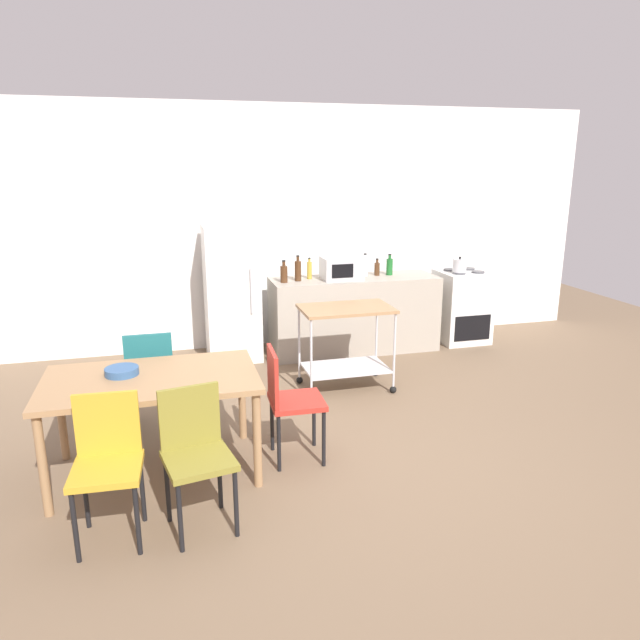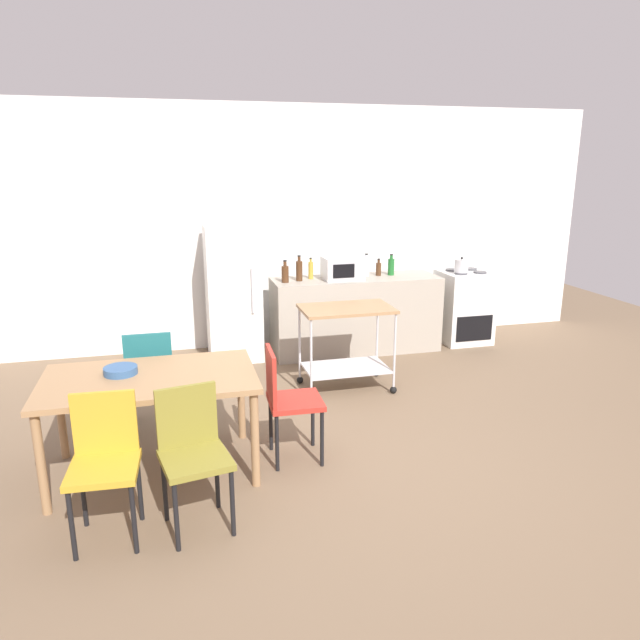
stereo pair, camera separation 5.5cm
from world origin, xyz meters
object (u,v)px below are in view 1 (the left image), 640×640
bottle_hot_sauce (390,266)px  chair_teal (150,373)px  microwave (341,268)px  dining_table (152,387)px  chair_mustard (107,458)px  kettle (460,265)px  chair_olive (196,449)px  bottle_sparkling_water (377,269)px  chair_red (288,396)px  bottle_vinegar (309,270)px  stove_oven (462,306)px  kitchen_cart (346,334)px  bottle_soy_sauce (365,266)px  refrigerator (232,293)px  fruit_bowl (122,371)px  bottle_wine (298,270)px  bottle_olive_oil (284,274)px

bottle_hot_sauce → chair_teal: bearing=-148.4°
bottle_hot_sauce → microwave: bearing=-170.2°
dining_table → chair_mustard: (-0.26, -0.71, -0.15)m
dining_table → kettle: 4.35m
chair_olive → bottle_sparkling_water: (2.38, 3.20, 0.47)m
chair_red → bottle_vinegar: bearing=-15.5°
chair_red → stove_oven: 3.74m
chair_olive → kitchen_cart: (1.59, 1.96, 0.05)m
microwave → kettle: 1.51m
dining_table → bottle_soy_sauce: bearing=45.0°
refrigerator → kitchen_cart: refrigerator is taller
fruit_bowl → chair_mustard: bearing=-94.3°
microwave → bottle_soy_sauce: bottle_soy_sauce is taller
chair_red → bottle_soy_sauce: 2.99m
dining_table → fruit_bowl: 0.25m
chair_red → fruit_bowl: bearing=84.4°
bottle_hot_sauce → refrigerator: bearing=178.9°
chair_red → bottle_vinegar: 2.71m
chair_olive → bottle_sparkling_water: bottle_sparkling_water is taller
bottle_sparkling_water → bottle_hot_sauce: (0.16, -0.01, 0.02)m
refrigerator → bottle_wine: 0.80m
chair_red → microwave: (1.16, 2.42, 0.51)m
bottle_wine → microwave: bearing=-3.9°
stove_oven → bottle_sparkling_water: bottle_sparkling_water is taller
chair_mustard → bottle_sparkling_water: (2.89, 3.18, 0.47)m
chair_teal → chair_mustard: same height
bottle_wine → bottle_soy_sauce: (0.85, 0.09, -0.01)m
chair_mustard → fruit_bowl: bearing=89.0°
chair_red → bottle_vinegar: (0.81, 2.54, 0.49)m
chair_red → fruit_bowl: (-1.18, 0.16, 0.26)m
microwave → fruit_bowl: bearing=-136.1°
dining_table → chair_teal: size_ratio=1.69×
dining_table → fruit_bowl: size_ratio=6.30×
stove_oven → bottle_sparkling_water: 1.26m
bottle_hot_sauce → stove_oven: bearing=-2.5°
stove_oven → kitchen_cart: bearing=-148.1°
bottle_vinegar → microwave: size_ratio=0.54×
refrigerator → fruit_bowl: (-1.08, -2.41, 0.00)m
kitchen_cart → bottle_soy_sauce: size_ratio=3.36×
dining_table → bottle_vinegar: bottle_vinegar is taller
chair_mustard → kitchen_cart: 2.86m
bottle_vinegar → bottle_soy_sauce: (0.69, 0.01, 0.01)m
stove_oven → bottle_vinegar: bottle_vinegar is taller
bottle_vinegar → fruit_bowl: size_ratio=1.05×
bottle_wine → fruit_bowl: 2.94m
chair_red → bottle_sparkling_water: (1.65, 2.53, 0.47)m
fruit_bowl → chair_red: bearing=-7.7°
chair_mustard → bottle_wine: size_ratio=3.00×
bottle_vinegar → bottle_olive_oil: bearing=-158.1°
kitchen_cart → stove_oven: bearing=31.9°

